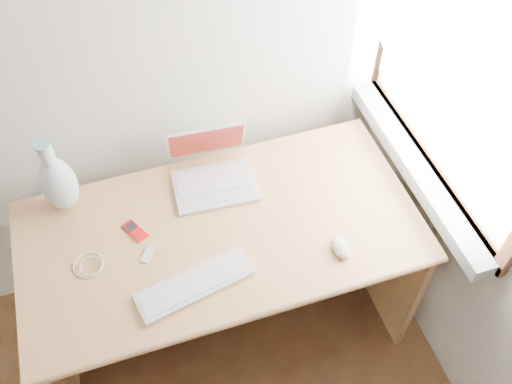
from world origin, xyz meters
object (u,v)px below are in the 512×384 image
object	(u,v)px
desk	(217,243)
laptop	(211,171)
vase	(58,182)
external_keyboard	(195,284)

from	to	relation	value
desk	laptop	world-z (taller)	laptop
desk	vase	world-z (taller)	vase
desk	vase	bearing A→B (deg)	159.24
vase	laptop	bearing A→B (deg)	-5.02
desk	external_keyboard	xyz separation A→B (m)	(-0.14, -0.27, 0.22)
laptop	vase	bearing A→B (deg)	179.27
desk	external_keyboard	distance (m)	0.38
laptop	external_keyboard	xyz separation A→B (m)	(-0.17, -0.42, -0.04)
desk	vase	distance (m)	0.63
laptop	external_keyboard	world-z (taller)	laptop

